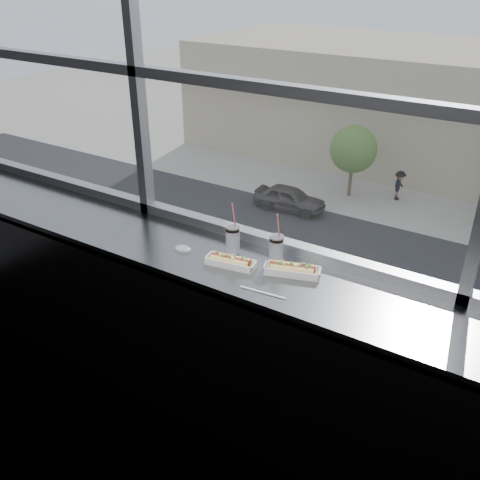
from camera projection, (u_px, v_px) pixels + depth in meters
The scene contains 17 objects.
wall_back_lower at pixel (279, 326), 3.33m from camera, with size 6.00×6.00×0.00m, color black.
window_glass at pixel (293, 25), 2.52m from camera, with size 6.00×6.00×0.00m, color silver.
window_mullions at pixel (291, 26), 2.51m from camera, with size 6.00×0.08×2.40m, color gray, non-canonical shape.
counter at pixel (258, 275), 2.88m from camera, with size 6.00×0.55×0.06m, color gray.
counter_fascia at pixel (233, 376), 2.93m from camera, with size 6.00×0.04×1.04m, color gray.
hotdog_tray_left at pixel (231, 261), 2.89m from camera, with size 0.29×0.13×0.07m.
hotdog_tray_right at pixel (292, 269), 2.81m from camera, with size 0.31×0.18×0.07m.
soda_cup_left at pixel (233, 238), 2.99m from camera, with size 0.09×0.09×0.32m.
soda_cup_right at pixel (276, 248), 2.90m from camera, with size 0.08×0.08×0.30m.
loose_straw at pixel (263, 292), 2.67m from camera, with size 0.01×0.01×0.25m, color white.
wrapper at pixel (183, 248), 3.05m from camera, with size 0.10×0.07×0.02m, color silver.
car_far_a at pixel (290, 195), 31.74m from camera, with size 5.88×2.45×1.96m, color #363132.
car_near_c at pixel (476, 332), 20.14m from camera, with size 5.89×2.45×1.96m, color maroon.
car_near_b at pixel (280, 268), 23.98m from camera, with size 6.73×2.80×2.24m, color black.
car_near_a at pixel (158, 232), 27.34m from camera, with size 6.11×2.55×2.04m, color #A9AFB8.
pedestrian_a at pixel (400, 183), 33.05m from camera, with size 1.01×0.75×2.26m, color #66605B.
tree_left at pixel (353, 149), 32.73m from camera, with size 2.92×2.92×4.57m.
Camera 1 is at (1.22, -0.91, 2.59)m, focal length 40.00 mm.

